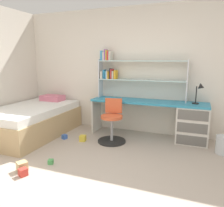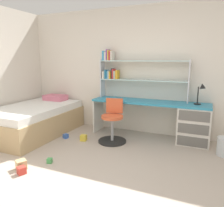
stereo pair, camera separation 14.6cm
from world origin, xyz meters
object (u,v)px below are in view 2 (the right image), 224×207
at_px(toy_block_green_0, 50,161).
at_px(toy_block_yellow_2, 83,138).
at_px(desk, 181,120).
at_px(toy_block_natural_1, 21,165).
at_px(toy_block_blue_4, 66,136).
at_px(bed_platform, 34,120).
at_px(desk_lamp, 202,91).
at_px(bookshelf_hutch, 130,71).
at_px(swivel_chair, 113,125).
at_px(toy_block_red_3, 22,170).

height_order(toy_block_green_0, toy_block_yellow_2, toy_block_yellow_2).
bearing_deg(desk, toy_block_green_0, -134.80).
bearing_deg(toy_block_natural_1, toy_block_blue_4, 96.80).
bearing_deg(toy_block_blue_4, toy_block_yellow_2, 3.52).
height_order(desk, toy_block_blue_4, desk).
xyz_separation_m(bed_platform, toy_block_yellow_2, (1.15, 0.03, -0.24)).
distance_m(desk_lamp, toy_block_blue_4, 2.66).
height_order(desk_lamp, toy_block_green_0, desk_lamp).
distance_m(bookshelf_hutch, toy_block_yellow_2, 1.61).
distance_m(toy_block_green_0, toy_block_natural_1, 0.39).
bearing_deg(bookshelf_hutch, desk, -7.28).
bearing_deg(desk, swivel_chair, -157.05).
bearing_deg(toy_block_yellow_2, bed_platform, -178.58).
distance_m(toy_block_yellow_2, toy_block_red_3, 1.41).
distance_m(desk, toy_block_green_0, 2.39).
bearing_deg(toy_block_yellow_2, bookshelf_hutch, 52.58).
distance_m(desk_lamp, swivel_chair, 1.69).
xyz_separation_m(desk_lamp, toy_block_green_0, (-1.99, -1.68, -0.94)).
height_order(bed_platform, toy_block_red_3, bed_platform).
distance_m(desk_lamp, toy_block_green_0, 2.76).
distance_m(swivel_chair, toy_block_yellow_2, 0.61).
bearing_deg(toy_block_green_0, swivel_chair, 66.86).
height_order(desk_lamp, toy_block_red_3, desk_lamp).
relative_size(bookshelf_hutch, swivel_chair, 2.23).
xyz_separation_m(bookshelf_hutch, toy_block_red_3, (-0.75, -2.22, -1.24)).
height_order(toy_block_green_0, toy_block_blue_4, toy_block_blue_4).
bearing_deg(bed_platform, toy_block_yellow_2, 1.42).
height_order(toy_block_green_0, toy_block_red_3, toy_block_red_3).
xyz_separation_m(toy_block_natural_1, toy_block_yellow_2, (0.24, 1.30, -0.01)).
bearing_deg(swivel_chair, bed_platform, -172.49).
xyz_separation_m(desk, toy_block_natural_1, (-1.91, -1.98, -0.35)).
xyz_separation_m(bookshelf_hutch, desk_lamp, (1.37, -0.14, -0.31)).
distance_m(bed_platform, toy_block_green_0, 1.53).
height_order(toy_block_green_0, toy_block_natural_1, toy_block_natural_1).
relative_size(bed_platform, toy_block_blue_4, 23.28).
distance_m(toy_block_natural_1, toy_block_yellow_2, 1.32).
bearing_deg(toy_block_red_3, swivel_chair, 67.95).
bearing_deg(desk, desk_lamp, -0.32).
relative_size(toy_block_natural_1, toy_block_yellow_2, 1.17).
height_order(desk, desk_lamp, desk_lamp).
relative_size(toy_block_green_0, toy_block_red_3, 0.71).
bearing_deg(bookshelf_hutch, bed_platform, -154.52).
bearing_deg(toy_block_natural_1, bed_platform, 125.65).
relative_size(swivel_chair, bed_platform, 0.41).
relative_size(desk_lamp, bed_platform, 0.20).
relative_size(swivel_chair, toy_block_green_0, 11.28).
distance_m(swivel_chair, toy_block_natural_1, 1.69).
height_order(bookshelf_hutch, toy_block_red_3, bookshelf_hutch).
bearing_deg(toy_block_yellow_2, toy_block_natural_1, -100.32).
relative_size(toy_block_yellow_2, toy_block_blue_4, 1.31).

